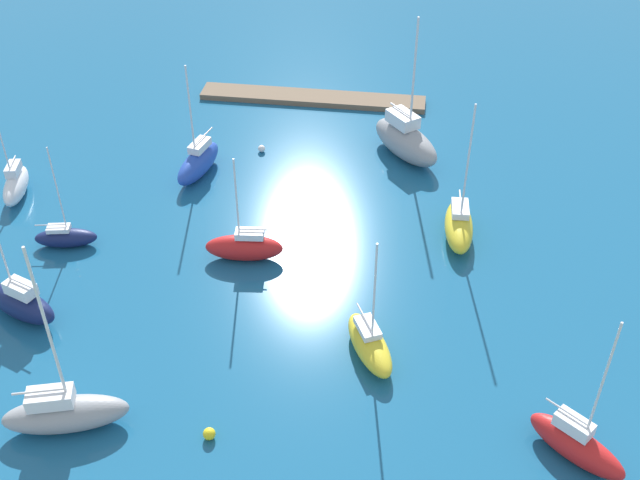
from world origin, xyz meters
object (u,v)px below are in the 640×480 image
Objects in this scene: sailboat_yellow_near_pier at (370,343)px; sailboat_gray_west_end at (65,412)px; pier_dock at (313,98)px; sailboat_blue_far_south at (198,162)px; sailboat_white_outer_mooring at (16,184)px; sailboat_navy_along_channel at (66,237)px; sailboat_navy_inner_mooring at (21,302)px; sailboat_yellow_lone_north at (459,225)px; mooring_buoy_white at (262,149)px; mooring_buoy_yellow at (209,434)px; sailboat_gray_by_breakwater at (406,140)px; sailboat_red_east_end at (576,444)px; sailboat_red_far_north at (245,247)px.

sailboat_gray_west_end is at bearing -90.11° from sailboat_yellow_near_pier.
pier_dock is 2.20× the size of sailboat_blue_far_south.
sailboat_gray_west_end is at bearing 79.39° from pier_dock.
sailboat_white_outer_mooring is 1.01× the size of sailboat_navy_along_channel.
sailboat_navy_inner_mooring is 15.11m from sailboat_white_outer_mooring.
sailboat_yellow_lone_north is 17.78× the size of mooring_buoy_white.
mooring_buoy_yellow reaches higher than pier_dock.
sailboat_navy_inner_mooring is 16.78m from mooring_buoy_yellow.
sailboat_gray_by_breakwater is 1.23× the size of sailboat_red_east_end.
sailboat_navy_along_channel is 21.78m from mooring_buoy_yellow.
sailboat_red_east_end is at bearing -20.38° from sailboat_gray_by_breakwater.
sailboat_blue_far_south is at bearing -73.71° from mooring_buoy_yellow.
sailboat_red_east_end is at bearing 60.79° from sailboat_blue_far_south.
sailboat_gray_by_breakwater is 1.27× the size of sailboat_blue_far_south.
sailboat_yellow_lone_north is 16.04m from sailboat_red_far_north.
sailboat_navy_inner_mooring is 1.18× the size of sailboat_navy_along_channel.
sailboat_navy_along_channel is at bearing 52.80° from mooring_buoy_white.
sailboat_white_outer_mooring is at bearing 43.40° from pier_dock.
sailboat_red_far_north is 26.02m from sailboat_red_east_end.
sailboat_blue_far_south is 15.78× the size of mooring_buoy_white.
sailboat_yellow_lone_north is at bearing 149.20° from mooring_buoy_white.
sailboat_red_east_end is (-11.77, 6.21, 0.20)m from sailboat_yellow_near_pier.
mooring_buoy_yellow is at bearing 89.60° from sailboat_red_far_north.
sailboat_gray_west_end is at bearing 149.61° from sailboat_navy_inner_mooring.
sailboat_red_far_north is 19.33m from sailboat_gray_by_breakwater.
mooring_buoy_yellow is at bearing 33.24° from sailboat_white_outer_mooring.
mooring_buoy_yellow is (8.29, 7.77, -0.57)m from sailboat_yellow_near_pier.
mooring_buoy_yellow is at bearing -55.84° from sailboat_gray_by_breakwater.
sailboat_yellow_near_pier is 18.37m from sailboat_gray_west_end.
sailboat_gray_by_breakwater is (-9.55, 9.32, 1.33)m from pier_dock.
sailboat_blue_far_south is 13.08m from sailboat_navy_along_channel.
sailboat_gray_west_end reaches higher than sailboat_navy_inner_mooring.
sailboat_yellow_near_pier is 0.70× the size of sailboat_gray_west_end.
sailboat_yellow_lone_north is 15.82× the size of mooring_buoy_yellow.
sailboat_red_far_north reaches higher than sailboat_navy_along_channel.
sailboat_gray_west_end is at bearing -48.47° from sailboat_yellow_lone_north.
sailboat_gray_by_breakwater is 1.49× the size of sailboat_white_outer_mooring.
sailboat_gray_by_breakwater reaches higher than sailboat_white_outer_mooring.
sailboat_blue_far_south is at bearing -165.89° from sailboat_yellow_near_pier.
sailboat_yellow_lone_north is 0.89× the size of sailboat_gray_by_breakwater.
sailboat_white_outer_mooring is 11.89× the size of mooring_buoy_yellow.
sailboat_red_east_end is (-20.42, 39.96, 0.86)m from pier_dock.
sailboat_gray_west_end reaches higher than sailboat_yellow_near_pier.
sailboat_red_far_north is 0.67× the size of sailboat_gray_by_breakwater.
sailboat_white_outer_mooring is 20.58m from mooring_buoy_white.
sailboat_yellow_lone_north is 1.34× the size of sailboat_red_far_north.
sailboat_blue_far_south is at bearing 63.29° from pier_dock.
sailboat_navy_inner_mooring is (28.51, 12.88, 0.12)m from sailboat_yellow_lone_north.
sailboat_blue_far_south is at bearing 99.00° from sailboat_white_outer_mooring.
sailboat_red_east_end reaches higher than pier_dock.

